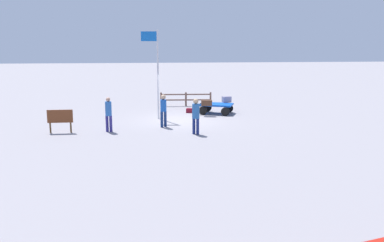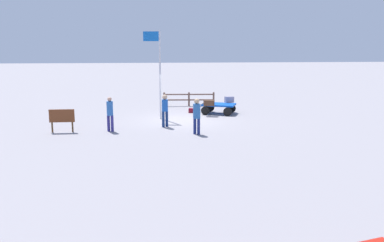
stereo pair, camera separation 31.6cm
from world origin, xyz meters
name	(u,v)px [view 1 (the left image)]	position (x,y,z in m)	size (l,w,h in m)	color
ground_plane	(180,120)	(0.00, 0.00, 0.00)	(120.00, 120.00, 0.00)	gray
luggage_cart	(216,106)	(-2.34, -1.87, 0.45)	(2.23, 1.92, 0.61)	blue
suitcase_navy	(207,103)	(-1.68, -1.18, 0.77)	(0.67, 0.44, 0.33)	#492E1E
suitcase_maroon	(227,99)	(-3.08, -2.38, 0.79)	(0.59, 0.43, 0.37)	gray
suitcase_dark	(191,111)	(-0.85, -2.39, 0.13)	(0.60, 0.44, 0.26)	maroon
worker_lead	(196,114)	(-0.52, 3.64, 1.00)	(0.48, 0.48, 1.70)	navy
worker_trailing	(109,112)	(3.62, 2.68, 0.96)	(0.40, 0.40, 1.69)	navy
worker_supervisor	(163,108)	(0.94, 1.83, 0.98)	(0.41, 0.41, 1.68)	navy
flagpole	(156,67)	(1.26, -0.51, 2.93)	(0.95, 0.14, 4.96)	silver
signboard	(60,118)	(5.92, 2.72, 0.74)	(1.20, 0.10, 1.13)	#4C3319
wooden_fence	(186,98)	(-0.78, -5.02, 0.54)	(3.46, 0.29, 0.93)	brown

